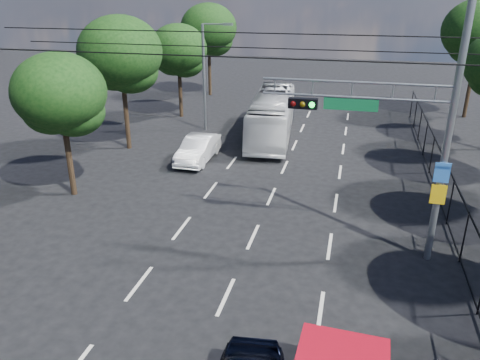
% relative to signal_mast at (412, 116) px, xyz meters
% --- Properties ---
extents(lane_markings, '(6.12, 38.00, 0.01)m').
position_rel_signal_mast_xyz_m(lane_markings, '(-5.28, 6.01, -5.24)').
color(lane_markings, beige).
rests_on(lane_markings, ground).
extents(signal_mast, '(6.43, 0.39, 9.50)m').
position_rel_signal_mast_xyz_m(signal_mast, '(0.00, 0.00, 0.00)').
color(signal_mast, slate).
rests_on(signal_mast, ground).
extents(streetlight_left, '(2.09, 0.22, 7.08)m').
position_rel_signal_mast_xyz_m(streetlight_left, '(-11.62, 14.01, -1.30)').
color(streetlight_left, slate).
rests_on(streetlight_left, ground).
extents(utility_wires, '(22.00, 5.04, 0.74)m').
position_rel_signal_mast_xyz_m(utility_wires, '(-5.28, 0.84, 1.99)').
color(utility_wires, black).
rests_on(utility_wires, ground).
extents(fence_right, '(0.06, 34.03, 2.00)m').
position_rel_signal_mast_xyz_m(fence_right, '(2.32, 4.18, -4.21)').
color(fence_right, black).
rests_on(fence_right, ground).
extents(tree_right_e, '(5.28, 5.28, 8.58)m').
position_rel_signal_mast_xyz_m(tree_right_e, '(6.33, 22.03, 0.69)').
color(tree_right_e, black).
rests_on(tree_right_e, ground).
extents(tree_left_b, '(4.08, 4.08, 6.63)m').
position_rel_signal_mast_xyz_m(tree_left_b, '(-14.47, 2.03, -0.66)').
color(tree_left_b, black).
rests_on(tree_left_b, ground).
extents(tree_left_c, '(4.80, 4.80, 7.80)m').
position_rel_signal_mast_xyz_m(tree_left_c, '(-15.07, 9.03, 0.15)').
color(tree_left_c, black).
rests_on(tree_left_c, ground).
extents(tree_left_d, '(4.20, 4.20, 6.83)m').
position_rel_signal_mast_xyz_m(tree_left_d, '(-14.67, 17.03, -0.52)').
color(tree_left_d, black).
rests_on(tree_left_d, ground).
extents(tree_left_e, '(4.92, 4.92, 7.99)m').
position_rel_signal_mast_xyz_m(tree_left_e, '(-14.87, 25.03, 0.29)').
color(tree_left_e, black).
rests_on(tree_left_e, ground).
extents(white_bus, '(3.37, 10.46, 2.86)m').
position_rel_signal_mast_xyz_m(white_bus, '(-7.01, 13.43, -3.81)').
color(white_bus, silver).
rests_on(white_bus, ground).
extents(white_van, '(1.51, 4.27, 1.40)m').
position_rel_signal_mast_xyz_m(white_van, '(-10.23, 7.89, -4.54)').
color(white_van, silver).
rests_on(white_van, ground).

